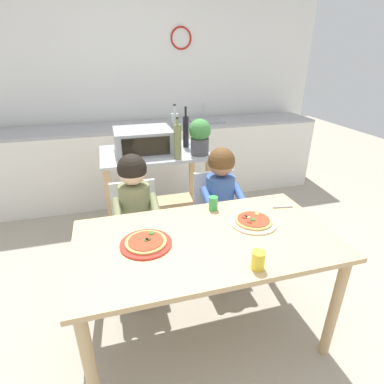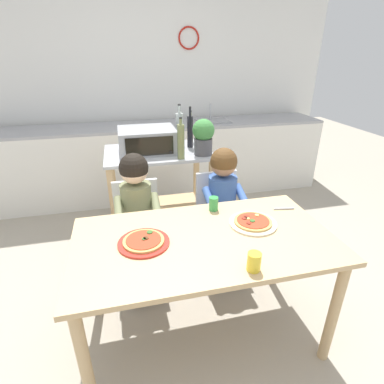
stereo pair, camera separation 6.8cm
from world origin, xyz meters
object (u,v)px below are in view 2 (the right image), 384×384
object	(u,v)px
child_in_blue_striped_shirt	(224,197)
drinking_cup_green	(214,204)
bottle_brown_beer	(191,130)
bottle_clear_vinegar	(180,128)
toaster_oven	(147,140)
pizza_plate_red_rimmed	(144,242)
kitchen_island_cart	(159,182)
dining_table	(204,253)
serving_spoon	(284,209)
drinking_cup_yellow	(254,262)
potted_herb_plant	(203,136)
bottle_dark_olive_oil	(190,131)
bottle_slim_sauce	(181,141)
pizza_plate_cream	(253,222)
child_in_olive_shirt	(137,208)
dining_chair_left	(138,225)
dining_chair_right	(219,214)

from	to	relation	value
child_in_blue_striped_shirt	drinking_cup_green	world-z (taller)	child_in_blue_striped_shirt
bottle_brown_beer	bottle_clear_vinegar	size ratio (longest dim) A/B	0.81
toaster_oven	pizza_plate_red_rimmed	size ratio (longest dim) A/B	1.71
kitchen_island_cart	dining_table	world-z (taller)	kitchen_island_cart
bottle_brown_beer	serving_spoon	size ratio (longest dim) A/B	2.14
bottle_clear_vinegar	drinking_cup_yellow	world-z (taller)	bottle_clear_vinegar
dining_table	serving_spoon	size ratio (longest dim) A/B	10.49
kitchen_island_cart	potted_herb_plant	distance (m)	0.62
bottle_dark_olive_oil	bottle_slim_sauce	bearing A→B (deg)	-115.60
toaster_oven	dining_table	bearing A→B (deg)	-81.51
serving_spoon	pizza_plate_cream	bearing A→B (deg)	-155.64
toaster_oven	bottle_clear_vinegar	distance (m)	0.36
bottle_clear_vinegar	drinking_cup_green	distance (m)	1.10
bottle_clear_vinegar	bottle_dark_olive_oil	distance (m)	0.14
bottle_dark_olive_oil	serving_spoon	size ratio (longest dim) A/B	2.61
bottle_brown_beer	dining_table	size ratio (longest dim) A/B	0.20
toaster_oven	pizza_plate_cream	world-z (taller)	toaster_oven
potted_herb_plant	drinking_cup_yellow	world-z (taller)	potted_herb_plant
bottle_clear_vinegar	pizza_plate_cream	xyz separation A→B (m)	(0.19, -1.30, -0.29)
toaster_oven	child_in_blue_striped_shirt	distance (m)	0.87
toaster_oven	child_in_olive_shirt	xyz separation A→B (m)	(-0.16, -0.65, -0.31)
bottle_dark_olive_oil	pizza_plate_cream	xyz separation A→B (m)	(0.11, -1.18, -0.29)
toaster_oven	pizza_plate_cream	xyz separation A→B (m)	(0.51, -1.14, -0.24)
bottle_clear_vinegar	child_in_blue_striped_shirt	distance (m)	0.89
toaster_oven	bottle_slim_sauce	xyz separation A→B (m)	(0.25, -0.27, 0.04)
bottle_slim_sauce	child_in_olive_shirt	size ratio (longest dim) A/B	0.32
bottle_dark_olive_oil	child_in_blue_striped_shirt	bearing A→B (deg)	-80.25
bottle_slim_sauce	bottle_dark_olive_oil	xyz separation A→B (m)	(0.15, 0.31, 0.00)
toaster_oven	bottle_dark_olive_oil	distance (m)	0.40
toaster_oven	child_in_blue_striped_shirt	bearing A→B (deg)	-50.84
potted_herb_plant	child_in_olive_shirt	size ratio (longest dim) A/B	0.29
potted_herb_plant	dining_chair_left	size ratio (longest dim) A/B	0.37
dining_chair_right	bottle_dark_olive_oil	bearing A→B (deg)	101.75
dining_table	child_in_olive_shirt	distance (m)	0.66
toaster_oven	pizza_plate_red_rimmed	world-z (taller)	toaster_oven
bottle_dark_olive_oil	potted_herb_plant	size ratio (longest dim) A/B	1.20
bottle_dark_olive_oil	dining_table	xyz separation A→B (m)	(-0.21, -1.26, -0.40)
pizza_plate_red_rimmed	toaster_oven	bearing A→B (deg)	82.54
dining_chair_left	pizza_plate_red_rimmed	xyz separation A→B (m)	(0.00, -0.65, 0.29)
bottle_slim_sauce	serving_spoon	xyz separation A→B (m)	(0.54, -0.75, -0.29)
bottle_slim_sauce	child_in_olive_shirt	bearing A→B (deg)	-136.13
toaster_oven	bottle_dark_olive_oil	xyz separation A→B (m)	(0.39, 0.04, 0.05)
toaster_oven	drinking_cup_green	world-z (taller)	toaster_oven
kitchen_island_cart	dining_chair_left	xyz separation A→B (m)	(-0.24, -0.52, -0.12)
bottle_clear_vinegar	dining_chair_right	xyz separation A→B (m)	(0.19, -0.67, -0.58)
bottle_brown_beer	bottle_clear_vinegar	world-z (taller)	bottle_clear_vinegar
pizza_plate_cream	drinking_cup_green	size ratio (longest dim) A/B	3.13
potted_herb_plant	child_in_olive_shirt	xyz separation A→B (m)	(-0.61, -0.45, -0.37)
child_in_olive_shirt	dining_chair_right	bearing A→B (deg)	12.32
bottle_slim_sauce	drinking_cup_yellow	bearing A→B (deg)	-85.86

